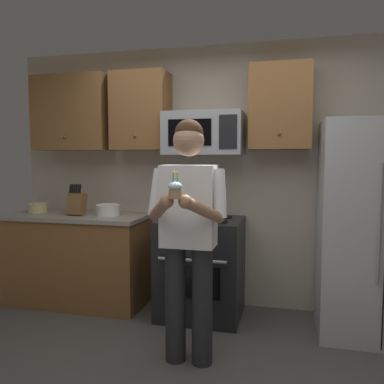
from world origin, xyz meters
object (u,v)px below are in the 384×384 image
bowl_small_colored (38,208)px  cupcake (175,190)px  knife_block (77,203)px  person (188,228)px  bowl_large_white (108,210)px  microwave (204,134)px  oven_range (201,267)px  refrigerator (376,229)px

bowl_small_colored → cupcake: 2.26m
knife_block → person: 1.61m
bowl_large_white → microwave: bearing=6.0°
oven_range → cupcake: cupcake is taller
bowl_small_colored → refrigerator: bearing=-1.3°
oven_range → person: person is taller
bowl_large_white → person: (1.05, -0.89, 0.02)m
person → cupcake: 0.44m
cupcake → bowl_small_colored: bearing=146.4°
bowl_large_white → bowl_small_colored: bowl_large_white is taller
oven_range → cupcake: size_ratio=5.36×
knife_block → cupcake: bearing=-40.5°
knife_block → bowl_small_colored: bearing=172.4°
bowl_large_white → refrigerator: bearing=-1.4°
microwave → bowl_large_white: (-0.95, -0.10, -0.74)m
bowl_small_colored → oven_range: bearing=-1.2°
microwave → bowl_small_colored: 1.92m
bowl_small_colored → cupcake: size_ratio=1.19×
oven_range → bowl_small_colored: size_ratio=4.51×
oven_range → refrigerator: 1.56m
cupcake → bowl_large_white: bearing=130.8°
refrigerator → knife_block: refrigerator is taller
bowl_large_white → cupcake: 1.64m
person → cupcake: bearing=-90.0°
person → bowl_small_colored: bearing=154.0°
oven_range → bowl_large_white: (-0.95, 0.02, 0.52)m
bowl_large_white → bowl_small_colored: 0.81m
bowl_small_colored → cupcake: bearing=-33.6°
knife_block → cupcake: 1.82m
refrigerator → bowl_large_white: size_ratio=7.60×
oven_range → knife_block: 1.40m
bowl_large_white → cupcake: (1.05, -1.22, 0.32)m
cupcake → knife_block: bearing=139.5°
bowl_small_colored → person: bearing=-26.0°
refrigerator → cupcake: (-1.40, -1.16, 0.39)m
person → cupcake: (0.00, -0.33, 0.30)m
cupcake → person: bearing=90.0°
oven_range → refrigerator: size_ratio=0.52×
bowl_small_colored → person: 2.08m
oven_range → person: (0.10, -0.87, 0.53)m
knife_block → bowl_large_white: knife_block is taller
person → knife_block: bearing=148.4°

